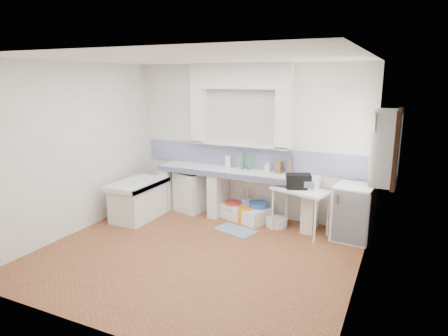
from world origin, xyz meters
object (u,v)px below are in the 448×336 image
at_px(side_table, 300,211).
at_px(fridge, 353,213).
at_px(stove, 192,191).
at_px(sink, 244,213).

xyz_separation_m(side_table, fridge, (0.83, 0.11, 0.07)).
distance_m(stove, side_table, 2.23).
xyz_separation_m(sink, fridge, (1.93, -0.12, 0.33)).
relative_size(sink, side_table, 1.05).
height_order(sink, side_table, side_table).
bearing_deg(side_table, sink, -173.32).
relative_size(stove, fridge, 0.86).
bearing_deg(sink, fridge, 16.75).
distance_m(stove, fridge, 3.04).
relative_size(sink, fridge, 1.08).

